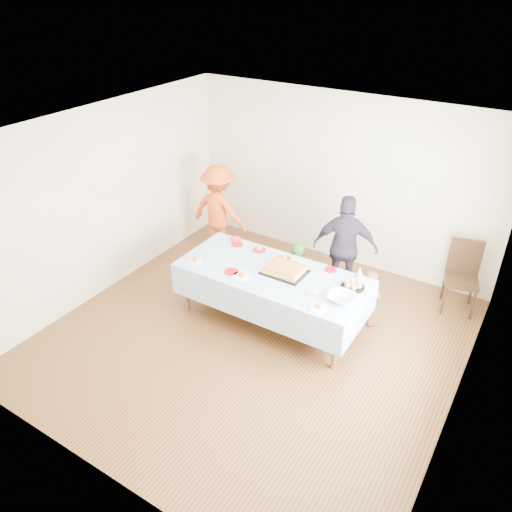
{
  "coord_description": "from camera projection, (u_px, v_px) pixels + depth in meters",
  "views": [
    {
      "loc": [
        2.75,
        -4.35,
        4.25
      ],
      "look_at": [
        -0.16,
        0.3,
        1.03
      ],
      "focal_mm": 35.0,
      "sensor_mm": 36.0,
      "label": 1
    }
  ],
  "objects": [
    {
      "name": "adult_right",
      "position": [
        345.0,
        247.0,
        7.07
      ],
      "size": [
        0.99,
        0.64,
        1.56
      ],
      "primitive_type": "imported",
      "rotation": [
        0.0,
        0.0,
        3.45
      ],
      "color": "#2D2837",
      "rests_on": "ground"
    },
    {
      "name": "birthday_cake",
      "position": [
        285.0,
        270.0,
        6.46
      ],
      "size": [
        0.55,
        0.42,
        0.1
      ],
      "color": "black",
      "rests_on": "party_table"
    },
    {
      "name": "punch_bowl",
      "position": [
        342.0,
        298.0,
        5.93
      ],
      "size": [
        0.33,
        0.33,
        0.08
      ],
      "primitive_type": "imported",
      "color": "silver",
      "rests_on": "party_table"
    },
    {
      "name": "plate_red_far_d",
      "position": [
        330.0,
        270.0,
        6.54
      ],
      "size": [
        0.16,
        0.16,
        0.01
      ],
      "primitive_type": "cylinder",
      "color": "#B70D11",
      "rests_on": "party_table"
    },
    {
      "name": "party_table",
      "position": [
        272.0,
        276.0,
        6.52
      ],
      "size": [
        2.5,
        1.1,
        0.78
      ],
      "color": "brown",
      "rests_on": "ground"
    },
    {
      "name": "plate_white_right",
      "position": [
        318.0,
        308.0,
        5.81
      ],
      "size": [
        0.2,
        0.2,
        0.01
      ],
      "primitive_type": "cylinder",
      "color": "white",
      "rests_on": "party_table"
    },
    {
      "name": "adult_left",
      "position": [
        219.0,
        211.0,
        8.13
      ],
      "size": [
        1.02,
        0.6,
        1.54
      ],
      "primitive_type": "imported",
      "rotation": [
        0.0,
        0.0,
        3.17
      ],
      "color": "#DB4E1B",
      "rests_on": "ground"
    },
    {
      "name": "plate_white_mid",
      "position": [
        242.0,
        276.0,
        6.4
      ],
      "size": [
        0.25,
        0.25,
        0.01
      ],
      "primitive_type": "cylinder",
      "color": "white",
      "rests_on": "party_table"
    },
    {
      "name": "room_walls",
      "position": [
        258.0,
        216.0,
        5.67
      ],
      "size": [
        5.04,
        5.04,
        2.72
      ],
      "color": "beige",
      "rests_on": "ground"
    },
    {
      "name": "fork_pile",
      "position": [
        313.0,
        291.0,
        6.06
      ],
      "size": [
        0.24,
        0.18,
        0.07
      ],
      "primitive_type": null,
      "color": "white",
      "rests_on": "party_table"
    },
    {
      "name": "dining_chair",
      "position": [
        462.0,
        272.0,
        6.9
      ],
      "size": [
        0.54,
        0.54,
        1.02
      ],
      "rotation": [
        0.0,
        0.0,
        0.25
      ],
      "color": "black",
      "rests_on": "ground"
    },
    {
      "name": "plate_white_left",
      "position": [
        195.0,
        261.0,
        6.73
      ],
      "size": [
        0.21,
        0.21,
        0.01
      ],
      "primitive_type": "cylinder",
      "color": "white",
      "rests_on": "party_table"
    },
    {
      "name": "plate_red_far_a",
      "position": [
        237.0,
        244.0,
        7.13
      ],
      "size": [
        0.17,
        0.17,
        0.01
      ],
      "primitive_type": "cylinder",
      "color": "#B70D11",
      "rests_on": "party_table"
    },
    {
      "name": "party_hat",
      "position": [
        359.0,
        273.0,
        6.32
      ],
      "size": [
        0.1,
        0.1,
        0.18
      ],
      "primitive_type": "cone",
      "color": "silver",
      "rests_on": "party_table"
    },
    {
      "name": "toddler_left",
      "position": [
        237.0,
        261.0,
        7.43
      ],
      "size": [
        0.35,
        0.26,
        0.86
      ],
      "primitive_type": "imported",
      "rotation": [
        0.0,
        0.0,
        2.95
      ],
      "color": "red",
      "rests_on": "ground"
    },
    {
      "name": "ground",
      "position": [
        254.0,
        336.0,
        6.59
      ],
      "size": [
        5.0,
        5.0,
        0.0
      ],
      "primitive_type": "plane",
      "color": "#4E2C16",
      "rests_on": "ground"
    },
    {
      "name": "toddler_right",
      "position": [
        368.0,
        296.0,
        6.7
      ],
      "size": [
        0.46,
        0.41,
        0.79
      ],
      "primitive_type": "imported",
      "rotation": [
        0.0,
        0.0,
        2.8
      ],
      "color": "#C56B5C",
      "rests_on": "ground"
    },
    {
      "name": "toddler_mid",
      "position": [
        297.0,
        268.0,
        7.34
      ],
      "size": [
        0.39,
        0.27,
        0.77
      ],
      "primitive_type": "imported",
      "rotation": [
        0.0,
        0.0,
        3.21
      ],
      "color": "#216521",
      "rests_on": "ground"
    },
    {
      "name": "plate_red_near",
      "position": [
        232.0,
        272.0,
        6.5
      ],
      "size": [
        0.19,
        0.19,
        0.01
      ],
      "primitive_type": "cylinder",
      "color": "#B70D11",
      "rests_on": "party_table"
    },
    {
      "name": "rolls_tray",
      "position": [
        353.0,
        285.0,
        6.17
      ],
      "size": [
        0.3,
        0.3,
        0.09
      ],
      "color": "black",
      "rests_on": "party_table"
    },
    {
      "name": "plate_red_far_b",
      "position": [
        259.0,
        250.0,
        6.99
      ],
      "size": [
        0.19,
        0.19,
        0.01
      ],
      "primitive_type": "cylinder",
      "color": "#B70D11",
      "rests_on": "party_table"
    },
    {
      "name": "plate_red_far_c",
      "position": [
        284.0,
        259.0,
        6.77
      ],
      "size": [
        0.19,
        0.19,
        0.01
      ],
      "primitive_type": "cylinder",
      "color": "#B70D11",
      "rests_on": "party_table"
    }
  ]
}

